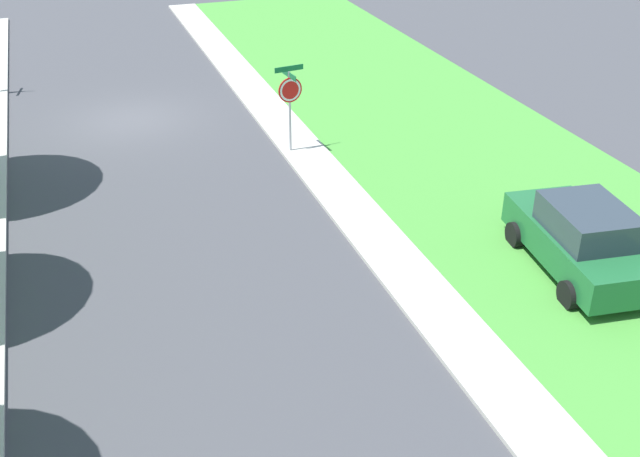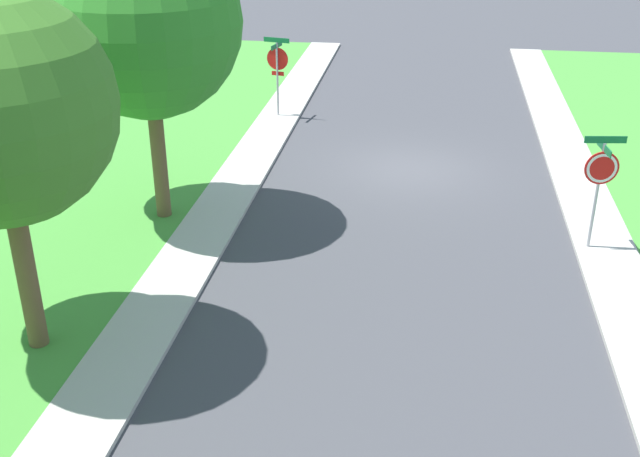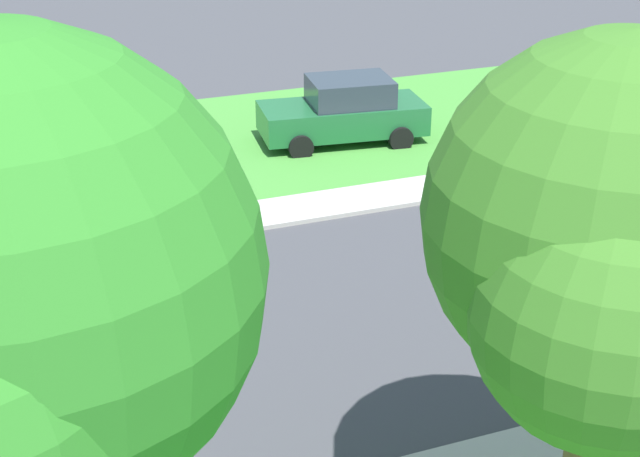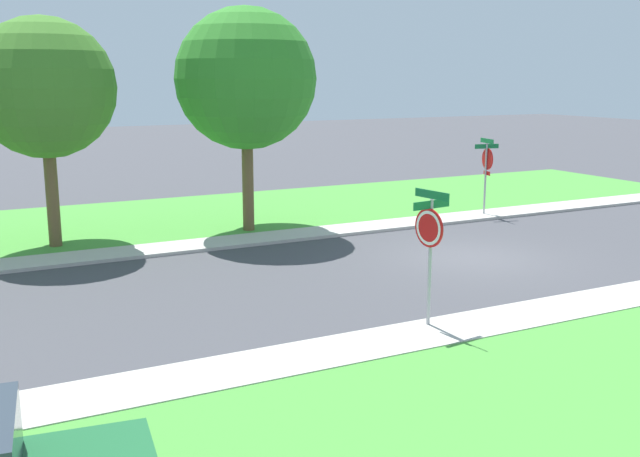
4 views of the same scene
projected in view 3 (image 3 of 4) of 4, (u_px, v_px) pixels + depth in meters
sidewalk_east at (610, 440)px, 13.70m from camera, size 1.40×56.00×0.10m
sidewalk_west at (356, 200)px, 21.65m from camera, size 1.40×56.00×0.10m
lawn_west at (288, 136)px, 25.62m from camera, size 8.00×56.00×0.08m
stop_sign_far_corner at (6, 175)px, 18.11m from camera, size 0.91×0.91×2.77m
car_white_behind_trees at (621, 73)px, 28.28m from camera, size 2.43×4.49×1.76m
car_green_far_down_street at (344, 111)px, 24.89m from camera, size 2.43×4.49×1.76m
tree_across_left at (612, 244)px, 9.52m from camera, size 4.24×3.95×6.57m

